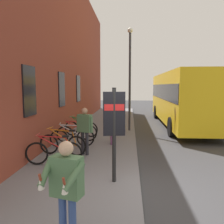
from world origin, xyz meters
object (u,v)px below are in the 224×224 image
object	(u,v)px
pedestrian_crossing_street	(85,126)
tourist_with_hotdogs	(66,183)
bicycle_mid_rack	(73,137)
pedestrian_by_facade	(113,121)
street_lamp	(130,71)
bicycle_nearest_sign	(63,144)
bicycle_end_of_row	(81,128)
transit_info_sign	(114,120)
bicycle_beside_lamp	(54,152)
bicycle_under_window	(77,133)
city_bus	(181,96)

from	to	relation	value
pedestrian_crossing_street	tourist_with_hotdogs	bearing A→B (deg)	-172.10
bicycle_mid_rack	pedestrian_by_facade	world-z (taller)	pedestrian_by_facade
street_lamp	bicycle_nearest_sign	bearing A→B (deg)	154.21
bicycle_end_of_row	transit_info_sign	bearing A→B (deg)	-159.41
bicycle_mid_rack	bicycle_end_of_row	bearing A→B (deg)	2.47
bicycle_beside_lamp	bicycle_under_window	xyz separation A→B (m)	(3.00, -0.04, 0.00)
bicycle_mid_rack	pedestrian_crossing_street	world-z (taller)	pedestrian_crossing_street
bicycle_nearest_sign	city_bus	world-z (taller)	city_bus
bicycle_mid_rack	tourist_with_hotdogs	xyz separation A→B (m)	(-5.71, -1.35, 0.63)
bicycle_beside_lamp	bicycle_under_window	size ratio (longest dim) A/B	1.04
bicycle_mid_rack	tourist_with_hotdogs	bearing A→B (deg)	-166.73
bicycle_nearest_sign	bicycle_end_of_row	bearing A→B (deg)	0.21
bicycle_nearest_sign	tourist_with_hotdogs	world-z (taller)	tourist_with_hotdogs
pedestrian_crossing_street	tourist_with_hotdogs	xyz separation A→B (m)	(-4.74, -0.66, -0.01)
bicycle_nearest_sign	bicycle_mid_rack	distance (m)	1.09
bicycle_mid_rack	bicycle_end_of_row	xyz separation A→B (m)	(2.03, 0.09, 0.00)
bicycle_nearest_sign	street_lamp	distance (m)	6.07
city_bus	pedestrian_by_facade	xyz separation A→B (m)	(-5.61, 3.97, -0.80)
transit_info_sign	bicycle_nearest_sign	bearing A→B (deg)	42.61
bicycle_nearest_sign	bicycle_end_of_row	size ratio (longest dim) A/B	1.02
bicycle_nearest_sign	tourist_with_hotdogs	size ratio (longest dim) A/B	1.07
bicycle_end_of_row	pedestrian_by_facade	distance (m)	2.30
pedestrian_by_facade	bicycle_under_window	bearing A→B (deg)	78.48
bicycle_beside_lamp	city_bus	xyz separation A→B (m)	(8.28, -5.61, 1.41)
bicycle_under_window	city_bus	distance (m)	7.81
bicycle_mid_rack	transit_info_sign	bearing A→B (deg)	-149.66
tourist_with_hotdogs	street_lamp	world-z (taller)	street_lamp
bicycle_beside_lamp	street_lamp	size ratio (longest dim) A/B	0.32
bicycle_end_of_row	pedestrian_crossing_street	world-z (taller)	pedestrian_crossing_street
bicycle_mid_rack	city_bus	distance (m)	8.43
city_bus	tourist_with_hotdogs	xyz separation A→B (m)	(-11.89, 4.21, -0.78)
tourist_with_hotdogs	pedestrian_crossing_street	bearing A→B (deg)	7.90
bicycle_mid_rack	street_lamp	xyz separation A→B (m)	(3.74, -2.26, 2.85)
pedestrian_crossing_street	street_lamp	distance (m)	5.43
bicycle_end_of_row	pedestrian_crossing_street	distance (m)	3.16
bicycle_nearest_sign	pedestrian_by_facade	xyz separation A→B (m)	(1.66, -1.66, 0.61)
bicycle_nearest_sign	pedestrian_crossing_street	distance (m)	1.00
bicycle_mid_rack	bicycle_under_window	world-z (taller)	same
bicycle_nearest_sign	pedestrian_by_facade	distance (m)	2.43
bicycle_beside_lamp	transit_info_sign	world-z (taller)	transit_info_sign
street_lamp	pedestrian_by_facade	bearing A→B (deg)	168.07
bicycle_beside_lamp	city_bus	size ratio (longest dim) A/B	0.17
bicycle_beside_lamp	tourist_with_hotdogs	xyz separation A→B (m)	(-3.61, -1.40, 0.63)
transit_info_sign	pedestrian_crossing_street	distance (m)	2.62
bicycle_under_window	city_bus	size ratio (longest dim) A/B	0.16
bicycle_nearest_sign	pedestrian_by_facade	world-z (taller)	pedestrian_by_facade
bicycle_end_of_row	transit_info_sign	size ratio (longest dim) A/B	0.72
bicycle_mid_rack	bicycle_end_of_row	size ratio (longest dim) A/B	1.01
bicycle_mid_rack	bicycle_under_window	size ratio (longest dim) A/B	1.02
bicycle_beside_lamp	street_lamp	distance (m)	6.89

